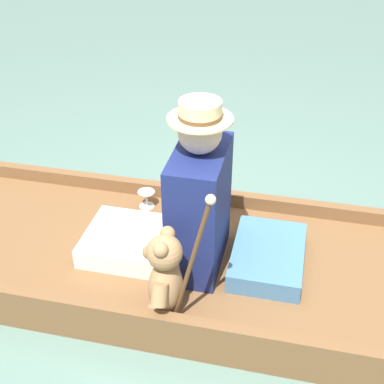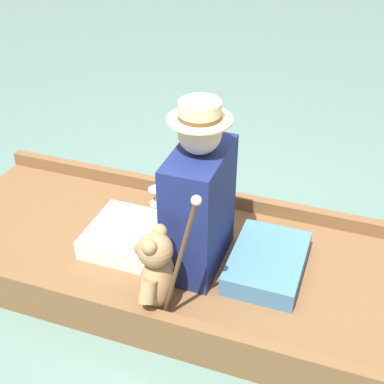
% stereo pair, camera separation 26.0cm
% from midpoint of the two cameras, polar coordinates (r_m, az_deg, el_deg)
% --- Properties ---
extents(ground_plane, '(16.00, 16.00, 0.00)m').
position_cam_midpoint_polar(ground_plane, '(2.97, 2.00, -8.95)').
color(ground_plane, slate).
extents(punt_boat, '(1.11, 2.86, 0.23)m').
position_cam_midpoint_polar(punt_boat, '(2.92, 2.03, -7.78)').
color(punt_boat, brown).
rests_on(punt_boat, ground_plane).
extents(seat_cushion, '(0.52, 0.36, 0.11)m').
position_cam_midpoint_polar(seat_cushion, '(2.79, 10.72, -7.49)').
color(seat_cushion, teal).
rests_on(seat_cushion, punt_boat).
extents(seated_person, '(0.47, 0.76, 0.91)m').
position_cam_midpoint_polar(seated_person, '(2.66, 2.00, -1.72)').
color(seated_person, white).
rests_on(seated_person, punt_boat).
extents(teddy_bear, '(0.31, 0.18, 0.45)m').
position_cam_midpoint_polar(teddy_bear, '(2.45, -0.87, -8.79)').
color(teddy_bear, '#9E754C').
rests_on(teddy_bear, punt_boat).
extents(wine_glass, '(0.10, 0.10, 0.11)m').
position_cam_midpoint_polar(wine_glass, '(3.21, -1.50, -0.22)').
color(wine_glass, silver).
rests_on(wine_glass, punt_boat).
extents(walking_cane, '(0.04, 0.19, 0.72)m').
position_cam_midpoint_polar(walking_cane, '(2.24, 2.28, -6.36)').
color(walking_cane, brown).
rests_on(walking_cane, punt_boat).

